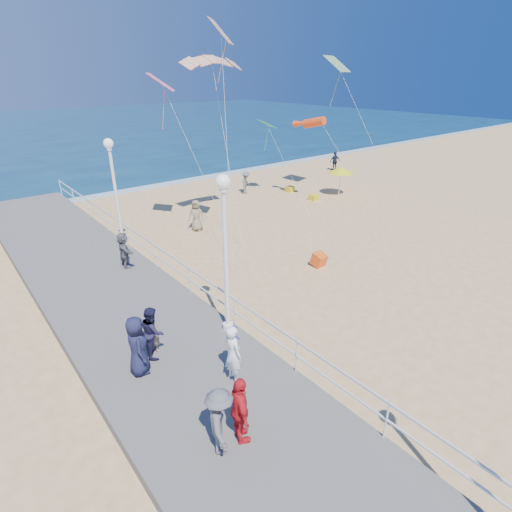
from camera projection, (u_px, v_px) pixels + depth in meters
ground at (332, 290)px, 16.87m from camera, size 160.00×160.00×0.00m
ocean at (16, 132)px, 62.76m from camera, size 160.00×90.00×0.05m
surf_line at (133, 190)px, 31.33m from camera, size 160.00×1.20×0.04m
boardwalk at (172, 359)px, 12.49m from camera, size 5.00×44.00×0.40m
railing at (235, 304)px, 13.46m from camera, size 0.05×42.00×0.55m
lamp_post_mid at (225, 240)px, 12.28m from camera, size 0.44×0.44×5.32m
lamp_post_far at (114, 184)px, 18.64m from camera, size 0.44×0.44×5.32m
woman_holding_toddler at (233, 354)px, 11.01m from camera, size 0.46×0.67×1.79m
toddler_held at (234, 338)px, 11.05m from camera, size 0.33×0.41×0.82m
spectator_2 at (220, 422)px, 8.89m from camera, size 1.08×1.29×1.74m
spectator_3 at (240, 411)px, 9.14m from camera, size 0.76×1.14×1.80m
spectator_4 at (137, 346)px, 11.29m from camera, size 0.78×1.01×1.84m
spectator_5 at (124, 250)px, 17.71m from camera, size 0.70×1.57×1.63m
spectator_6 at (153, 331)px, 12.31m from camera, size 0.45×0.58×1.42m
spectator_7 at (153, 331)px, 12.07m from camera, size 0.88×0.98×1.66m
beach_walker_a at (246, 183)px, 30.20m from camera, size 1.23×1.11×1.66m
beach_walker_b at (335, 161)px, 37.37m from camera, size 1.11×0.72×1.75m
beach_walker_c at (196, 216)px, 22.93m from camera, size 1.04×1.04×1.82m
box_kite at (319, 261)px, 18.82m from camera, size 0.57×0.72×0.74m
beach_umbrella at (341, 170)px, 29.27m from camera, size 1.90×1.90×2.14m
beach_chair_left at (314, 197)px, 28.83m from camera, size 0.55×0.55×0.40m
beach_chair_right at (290, 189)px, 30.91m from camera, size 0.55×0.55×0.40m
kite_parafoil at (212, 59)px, 19.95m from camera, size 3.41×0.94×0.65m
kite_windsock at (314, 122)px, 26.01m from camera, size 1.00×2.63×1.07m
kite_diamond_pink at (161, 82)px, 19.42m from camera, size 1.79×1.86×0.83m
kite_diamond_multi at (337, 64)px, 26.20m from camera, size 2.01×1.79×1.01m
kite_diamond_green at (267, 124)px, 27.92m from camera, size 1.38×1.45×0.54m
kite_diamond_redwhite at (221, 31)px, 17.14m from camera, size 1.58×1.58×1.00m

